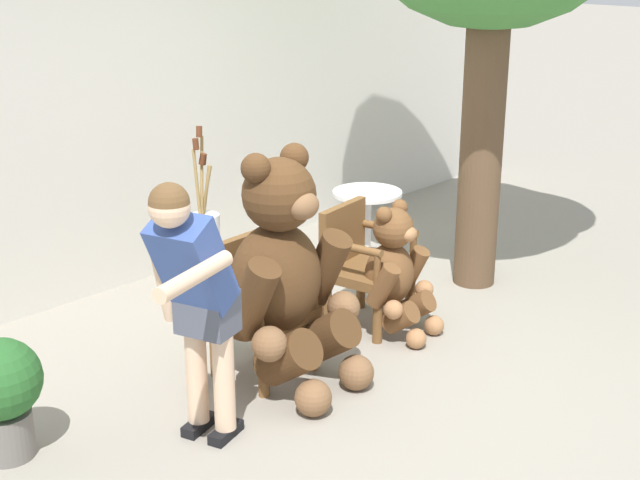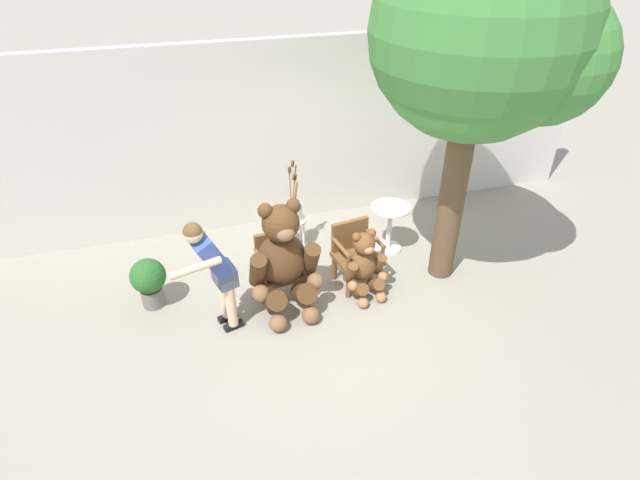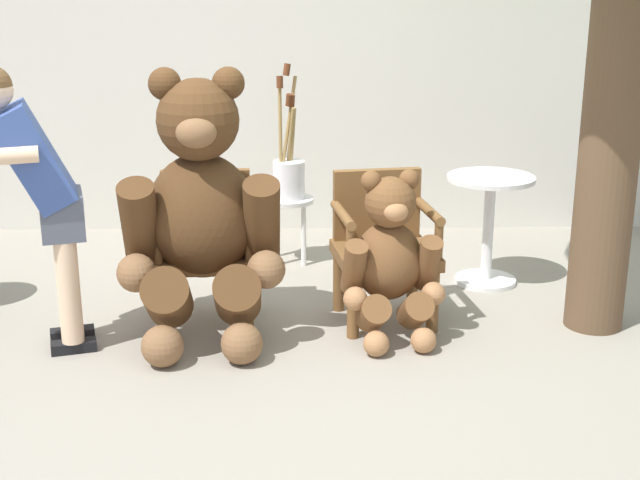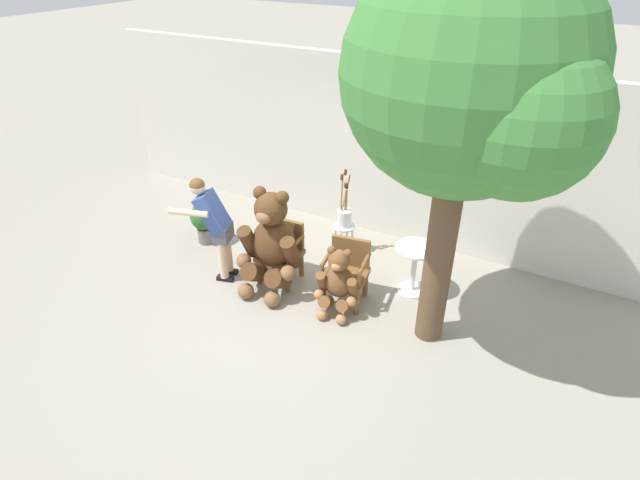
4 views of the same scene
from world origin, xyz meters
TOP-DOWN VIEW (x-y plane):
  - ground_plane at (0.00, 0.00)m, footprint 60.00×60.00m
  - back_wall at (0.00, 2.40)m, footprint 10.00×0.16m
  - wooden_chair_left at (-0.52, 0.47)m, footprint 0.59×0.56m
  - wooden_chair_right at (0.51, 0.47)m, footprint 0.63×0.60m
  - teddy_bear_large at (-0.51, 0.21)m, footprint 0.90×0.87m
  - teddy_bear_small at (0.52, 0.18)m, footprint 0.58×0.58m
  - person_visitor at (-1.33, 0.05)m, footprint 0.73×0.62m
  - white_stool at (-0.06, 1.52)m, footprint 0.34×0.34m
  - brush_bucket at (-0.06, 1.52)m, footprint 0.22×0.22m
  - round_side_table at (1.24, 1.05)m, footprint 0.56×0.56m
  - patio_tree at (1.83, 0.26)m, footprint 2.49×2.38m
  - potted_plant at (-2.13, 0.71)m, footprint 0.44×0.44m

SIDE VIEW (x-z plane):
  - ground_plane at x=0.00m, z-range 0.00..0.00m
  - white_stool at x=-0.06m, z-range 0.13..0.59m
  - potted_plant at x=-2.13m, z-range 0.06..0.74m
  - round_side_table at x=1.24m, z-range 0.09..0.81m
  - wooden_chair_left at x=-0.52m, z-range 0.03..0.89m
  - wooden_chair_right at x=0.51m, z-range 0.03..0.89m
  - teddy_bear_small at x=0.52m, z-range -0.01..0.94m
  - brush_bucket at x=-0.06m, z-range 0.18..1.11m
  - teddy_bear_large at x=-0.51m, z-range -0.02..1.48m
  - person_visitor at x=-1.33m, z-range 0.14..1.68m
  - back_wall at x=0.00m, z-range 0.00..2.80m
  - patio_tree at x=1.83m, z-range 0.92..5.29m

